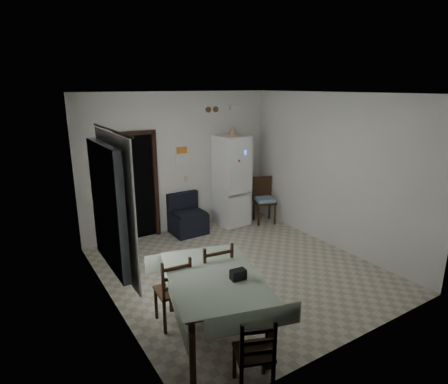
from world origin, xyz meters
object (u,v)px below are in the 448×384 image
dining_chair_far_right (213,276)px  dining_chair_near_head (254,351)px  dining_table (214,306)px  fridge (232,181)px  navy_seat (188,214)px  dining_chair_far_left (173,289)px  corner_chair (265,201)px

dining_chair_far_right → dining_chair_near_head: 1.47m
dining_table → dining_chair_near_head: bearing=-79.7°
dining_table → dining_chair_near_head: size_ratio=1.84×
fridge → dining_chair_near_head: size_ratio=2.26×
navy_seat → dining_chair_near_head: 4.34m
fridge → dining_chair_far_right: (-2.07, -2.70, -0.47)m
navy_seat → dining_chair_far_left: 3.10m
corner_chair → dining_chair_far_right: (-2.74, -2.37, 0.01)m
navy_seat → dining_chair_far_left: size_ratio=0.86×
dining_table → dining_chair_far_left: size_ratio=1.66×
fridge → dining_table: bearing=-130.5°
corner_chair → dining_chair_near_head: size_ratio=1.16×
dining_chair_far_left → dining_chair_far_right: dining_chair_far_right is taller
dining_table → dining_chair_near_head: (-0.08, -0.92, 0.02)m
navy_seat → dining_table: bearing=-112.1°
dining_table → dining_chair_far_right: size_ratio=1.55×
dining_table → dining_chair_far_left: dining_chair_far_left is taller
fridge → navy_seat: (-1.09, 0.00, -0.58)m
fridge → dining_chair_far_left: bearing=-139.1°
dining_chair_far_right → dining_chair_near_head: size_ratio=1.19×
corner_chair → dining_chair_near_head: 4.90m
navy_seat → dining_table: (-1.26, -3.21, 0.00)m
navy_seat → dining_chair_near_head: size_ratio=0.95×
fridge → navy_seat: bearing=175.7°
dining_table → dining_chair_near_head: dining_chair_near_head is taller
dining_table → dining_chair_far_left: 0.62m
fridge → navy_seat: size_ratio=2.38×
navy_seat → dining_chair_far_right: (-0.98, -2.70, 0.10)m
fridge → dining_table: (-2.35, -3.21, -0.57)m
dining_chair_far_left → dining_chair_near_head: bearing=103.5°
navy_seat → corner_chair: corner_chair is taller
fridge → dining_chair_near_head: bearing=-124.8°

